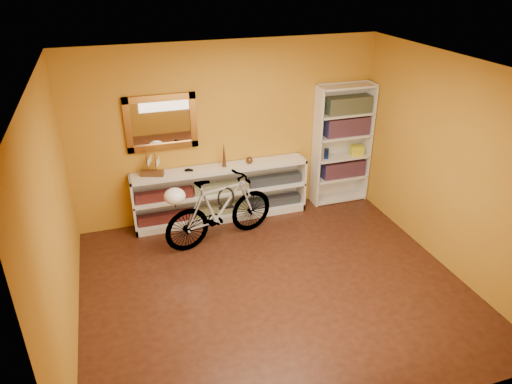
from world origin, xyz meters
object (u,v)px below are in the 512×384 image
object	(u,v)px
console_unit	(221,193)
helmet	(175,196)
bookcase	(342,145)
bicycle	(220,209)

from	to	relation	value
console_unit	helmet	distance (m)	1.16
bookcase	bicycle	size ratio (longest dim) A/B	1.14
console_unit	bicycle	bearing A→B (deg)	-105.73
helmet	console_unit	bearing A→B (deg)	43.36
bookcase	console_unit	bearing A→B (deg)	-179.27
helmet	bookcase	bearing A→B (deg)	15.55
bookcase	bicycle	bearing A→B (deg)	-163.97
console_unit	helmet	bearing A→B (deg)	-136.64
helmet	bicycle	bearing A→B (deg)	13.89
bookcase	helmet	size ratio (longest dim) A/B	6.87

